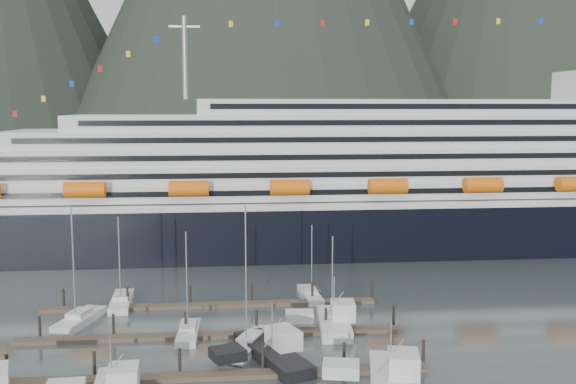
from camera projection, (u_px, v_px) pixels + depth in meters
name	position (u px, v px, depth m)	size (l,w,h in m)	color
ground	(250.00, 344.00, 82.38)	(1600.00, 1600.00, 0.00)	#4B5958
cruise_ship	(384.00, 189.00, 138.09)	(210.00, 30.40, 50.30)	black
dock_near	(208.00, 375.00, 72.03)	(48.18, 2.28, 3.20)	#4F4032
dock_mid	(210.00, 335.00, 84.87)	(48.18, 2.28, 3.20)	#4F4032
dock_far	(211.00, 305.00, 97.70)	(48.18, 2.28, 3.20)	#4F4032
sailboat_a	(79.00, 320.00, 90.16)	(5.76, 10.56, 16.65)	silver
sailboat_c	(188.00, 333.00, 85.07)	(2.90, 9.27, 14.05)	silver
sailboat_d	(250.00, 344.00, 81.01)	(7.19, 11.86, 17.96)	silver
sailboat_e	(121.00, 302.00, 98.67)	(3.26, 10.86, 13.78)	silver
sailboat_g	(310.00, 295.00, 102.38)	(3.03, 9.64, 11.79)	silver
sailboat_h	(332.00, 321.00, 90.00)	(3.89, 9.54, 12.55)	silver
trawler_c	(271.00, 352.00, 77.03)	(11.61, 14.75, 7.35)	black
trawler_d	(389.00, 378.00, 69.54)	(10.43, 13.89, 8.00)	silver
trawler_e	(333.00, 322.00, 87.93)	(9.21, 12.07, 7.69)	silver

